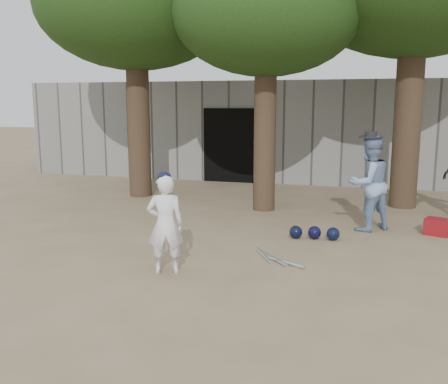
% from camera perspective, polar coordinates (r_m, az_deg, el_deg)
% --- Properties ---
extents(ground, '(70.00, 70.00, 0.00)m').
position_cam_1_polar(ground, '(7.51, -6.61, -8.24)').
color(ground, '#937C5E').
rests_on(ground, ground).
extents(boy_player, '(0.60, 0.50, 1.40)m').
position_cam_1_polar(boy_player, '(6.98, -6.72, -3.69)').
color(boy_player, white).
rests_on(boy_player, ground).
extents(spectator_blue, '(1.09, 1.07, 1.77)m').
position_cam_1_polar(spectator_blue, '(9.62, 16.19, 0.95)').
color(spectator_blue, '#83A0CB').
rests_on(spectator_blue, ground).
extents(red_bag, '(0.51, 0.45, 0.30)m').
position_cam_1_polar(red_bag, '(9.82, 23.23, -3.68)').
color(red_bag, maroon).
rests_on(red_bag, ground).
extents(back_building, '(16.00, 5.24, 3.00)m').
position_cam_1_polar(back_building, '(17.14, 6.85, 7.23)').
color(back_building, gray).
rests_on(back_building, ground).
extents(helmet_row, '(0.87, 0.29, 0.23)m').
position_cam_1_polar(helmet_row, '(8.90, 10.29, -4.62)').
color(helmet_row, black).
rests_on(helmet_row, ground).
extents(bat_pile, '(0.89, 0.76, 0.06)m').
position_cam_1_polar(bat_pile, '(7.68, 5.71, -7.58)').
color(bat_pile, silver).
rests_on(bat_pile, ground).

